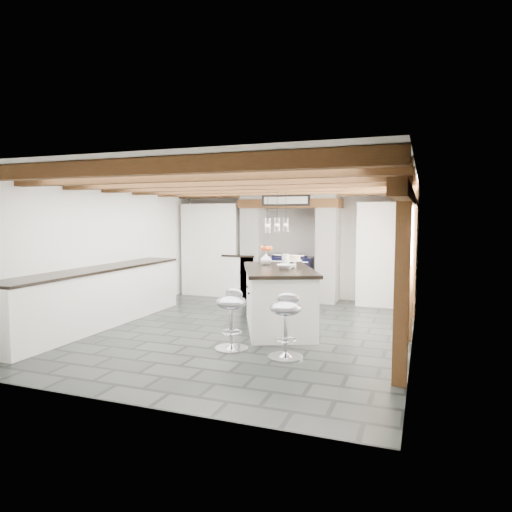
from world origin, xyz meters
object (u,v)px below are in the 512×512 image
(range_cooker, at_px, (289,277))
(bar_stool_far, at_px, (232,312))
(kitchen_island, at_px, (278,298))
(bar_stool_near, at_px, (286,318))

(range_cooker, height_order, bar_stool_far, range_cooker)
(range_cooker, xyz_separation_m, kitchen_island, (0.54, -2.46, 0.02))
(range_cooker, relative_size, bar_stool_near, 1.25)
(bar_stool_near, height_order, bar_stool_far, bar_stool_far)
(kitchen_island, height_order, bar_stool_near, kitchen_island)
(bar_stool_near, xyz_separation_m, bar_stool_far, (-0.76, 0.10, 0.00))
(range_cooker, relative_size, kitchen_island, 0.47)
(range_cooker, distance_m, bar_stool_near, 3.99)
(range_cooker, distance_m, kitchen_island, 2.52)
(range_cooker, distance_m, bar_stool_far, 3.75)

